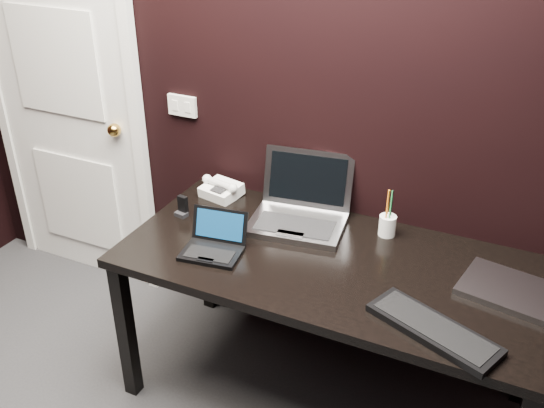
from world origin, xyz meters
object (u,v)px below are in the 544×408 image
at_px(desk, 331,275).
at_px(closed_laptop, 512,291).
at_px(pen_cup, 387,225).
at_px(netbook, 214,245).
at_px(ext_keyboard, 433,329).
at_px(desk_phone, 221,189).
at_px(silver_laptop, 300,211).
at_px(mobile_phone, 182,208).
at_px(door, 65,100).

distance_m(desk, closed_laptop, 0.69).
height_order(closed_laptop, pen_cup, pen_cup).
distance_m(netbook, pen_cup, 0.74).
height_order(ext_keyboard, desk_phone, desk_phone).
bearing_deg(closed_laptop, desk, -173.81).
bearing_deg(desk, desk_phone, 157.01).
height_order(silver_laptop, pen_cup, silver_laptop).
bearing_deg(pen_cup, desk_phone, 179.72).
xyz_separation_m(desk, ext_keyboard, (0.46, -0.26, 0.09)).
bearing_deg(mobile_phone, ext_keyboard, -14.76).
bearing_deg(mobile_phone, silver_laptop, 18.79).
xyz_separation_m(netbook, ext_keyboard, (0.91, -0.12, -0.02)).
relative_size(desk, desk_phone, 8.06).
bearing_deg(desk_phone, silver_laptop, -8.26).
relative_size(desk, netbook, 6.44).
bearing_deg(ext_keyboard, desk_phone, 154.08).
relative_size(silver_laptop, closed_laptop, 1.14).
bearing_deg(netbook, ext_keyboard, -7.23).
bearing_deg(ext_keyboard, silver_laptop, 145.04).
height_order(desk_phone, pen_cup, pen_cup).
bearing_deg(netbook, closed_laptop, 11.11).
distance_m(desk, desk_phone, 0.73).
bearing_deg(silver_laptop, desk, -43.41).
xyz_separation_m(silver_laptop, ext_keyboard, (0.69, -0.48, -0.04)).
bearing_deg(silver_laptop, mobile_phone, -161.21).
relative_size(desk, silver_laptop, 3.76).
xyz_separation_m(desk, pen_cup, (0.15, 0.28, 0.13)).
xyz_separation_m(door, silver_laptop, (1.42, -0.16, -0.25)).
bearing_deg(mobile_phone, netbook, -35.59).
bearing_deg(closed_laptop, pen_cup, 158.86).
xyz_separation_m(door, mobile_phone, (0.92, -0.33, -0.27)).
bearing_deg(door, silver_laptop, -6.29).
relative_size(netbook, desk_phone, 1.25).
xyz_separation_m(closed_laptop, desk_phone, (-1.34, 0.21, 0.02)).
relative_size(desk, ext_keyboard, 3.54).
relative_size(mobile_phone, pen_cup, 0.44).
bearing_deg(ext_keyboard, closed_laptop, 57.56).
relative_size(desk, closed_laptop, 4.30).
relative_size(door, pen_cup, 10.05).
xyz_separation_m(netbook, closed_laptop, (1.13, 0.22, -0.02)).
height_order(closed_laptop, desk_phone, desk_phone).
bearing_deg(pen_cup, closed_laptop, -21.14).
xyz_separation_m(ext_keyboard, mobile_phone, (-1.19, 0.31, 0.02)).
xyz_separation_m(silver_laptop, closed_laptop, (0.91, -0.15, -0.04)).
xyz_separation_m(ext_keyboard, closed_laptop, (0.21, 0.34, -0.00)).
relative_size(silver_laptop, ext_keyboard, 0.94).
height_order(silver_laptop, mobile_phone, silver_laptop).
relative_size(ext_keyboard, mobile_phone, 5.12).
height_order(desk_phone, mobile_phone, same).
distance_m(door, desk_phone, 1.02).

